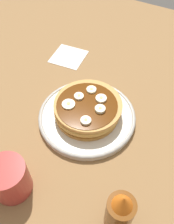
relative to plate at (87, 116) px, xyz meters
The scene contains 12 objects.
ground_plane 2.55cm from the plate, ahead, with size 140.00×140.00×3.00cm, color olive.
plate is the anchor object (origin of this frame).
pancake_stack 2.85cm from the plate, 82.84° to the right, with size 18.76×18.68×4.45cm.
banana_slice_0 6.59cm from the plate, behind, with size 2.77×2.77×1.02cm.
banana_slice_1 6.32cm from the plate, 23.35° to the right, with size 2.63×2.63×0.84cm.
banana_slice_2 7.65cm from the plate, 114.85° to the left, with size 2.72×2.72×0.93cm.
banana_slice_3 7.12cm from the plate, 28.55° to the left, with size 3.53×3.53×0.69cm.
banana_slice_4 7.52cm from the plate, 74.88° to the right, with size 2.78×2.78×0.73cm.
banana_slice_5 6.76cm from the plate, 124.83° to the right, with size 3.01×3.01×0.83cm.
coffee_mug 26.61cm from the plate, 76.86° to the left, with size 12.39×8.82×9.13cm.
napkin 28.20cm from the plate, 48.57° to the right, with size 11.00×11.00×0.30cm, color white.
syrup_bottle 28.66cm from the plate, 131.12° to the left, with size 5.65×5.65×13.63cm.
Camera 1 is at (-19.90, 37.33, 55.76)cm, focal length 39.59 mm.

